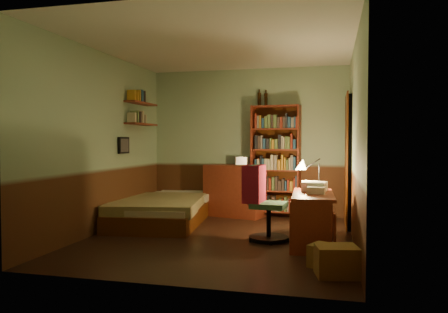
% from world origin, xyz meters
% --- Properties ---
extents(floor, '(3.50, 4.00, 0.02)m').
position_xyz_m(floor, '(0.00, 0.00, -0.01)').
color(floor, black).
rests_on(floor, ground).
extents(ceiling, '(3.50, 4.00, 0.02)m').
position_xyz_m(ceiling, '(0.00, 0.00, 2.61)').
color(ceiling, silver).
rests_on(ceiling, wall_back).
extents(wall_back, '(3.50, 0.02, 2.60)m').
position_xyz_m(wall_back, '(0.00, 2.01, 1.30)').
color(wall_back, '#94B390').
rests_on(wall_back, ground).
extents(wall_left, '(0.02, 4.00, 2.60)m').
position_xyz_m(wall_left, '(-1.76, 0.00, 1.30)').
color(wall_left, '#94B390').
rests_on(wall_left, ground).
extents(wall_right, '(0.02, 4.00, 2.60)m').
position_xyz_m(wall_right, '(1.76, 0.00, 1.30)').
color(wall_right, '#94B390').
rests_on(wall_right, ground).
extents(wall_front, '(3.50, 0.02, 2.60)m').
position_xyz_m(wall_front, '(0.00, -2.01, 1.30)').
color(wall_front, '#94B390').
rests_on(wall_front, ground).
extents(doorway, '(0.06, 0.90, 2.00)m').
position_xyz_m(doorway, '(1.72, 1.30, 1.00)').
color(doorway, black).
rests_on(doorway, ground).
extents(door_trim, '(0.02, 0.98, 2.08)m').
position_xyz_m(door_trim, '(1.69, 1.30, 1.00)').
color(door_trim, '#49210B').
rests_on(door_trim, ground).
extents(bed, '(1.49, 2.44, 0.69)m').
position_xyz_m(bed, '(-1.19, 0.97, 0.34)').
color(bed, '#596F39').
rests_on(bed, ground).
extents(dresser, '(1.11, 0.74, 0.90)m').
position_xyz_m(dresser, '(-0.18, 1.77, 0.45)').
color(dresser, maroon).
rests_on(dresser, ground).
extents(mini_stereo, '(0.31, 0.28, 0.14)m').
position_xyz_m(mini_stereo, '(-0.08, 1.89, 0.97)').
color(mini_stereo, '#B2B2B7').
rests_on(mini_stereo, dresser).
extents(bookshelf, '(0.85, 0.34, 1.93)m').
position_xyz_m(bookshelf, '(0.53, 1.85, 0.97)').
color(bookshelf, maroon).
rests_on(bookshelf, ground).
extents(bottle_left, '(0.08, 0.08, 0.24)m').
position_xyz_m(bottle_left, '(0.22, 1.96, 2.05)').
color(bottle_left, black).
rests_on(bottle_left, bookshelf).
extents(bottle_right, '(0.08, 0.08, 0.23)m').
position_xyz_m(bottle_right, '(0.33, 1.96, 2.04)').
color(bottle_right, black).
rests_on(bottle_right, bookshelf).
extents(desk, '(0.57, 1.25, 0.65)m').
position_xyz_m(desk, '(1.24, -0.05, 0.33)').
color(desk, maroon).
rests_on(desk, ground).
extents(paper_stack, '(0.27, 0.34, 0.12)m').
position_xyz_m(paper_stack, '(1.29, 0.18, 0.72)').
color(paper_stack, silver).
rests_on(paper_stack, desk).
extents(desk_lamp, '(0.18, 0.18, 0.53)m').
position_xyz_m(desk_lamp, '(1.30, 0.56, 0.92)').
color(desk_lamp, black).
rests_on(desk_lamp, desk).
extents(office_chair, '(0.49, 0.44, 0.93)m').
position_xyz_m(office_chair, '(0.67, 0.02, 0.46)').
color(office_chair, '#396342').
rests_on(office_chair, ground).
extents(red_jacket, '(0.28, 0.45, 0.50)m').
position_xyz_m(red_jacket, '(0.73, 0.14, 1.18)').
color(red_jacket, maroon).
rests_on(red_jacket, office_chair).
extents(wall_shelf_lower, '(0.20, 0.90, 0.03)m').
position_xyz_m(wall_shelf_lower, '(-1.64, 1.10, 1.60)').
color(wall_shelf_lower, maroon).
rests_on(wall_shelf_lower, wall_left).
extents(wall_shelf_upper, '(0.20, 0.90, 0.03)m').
position_xyz_m(wall_shelf_upper, '(-1.64, 1.10, 1.95)').
color(wall_shelf_upper, maroon).
rests_on(wall_shelf_upper, wall_left).
extents(framed_picture, '(0.04, 0.32, 0.26)m').
position_xyz_m(framed_picture, '(-1.72, 0.60, 1.25)').
color(framed_picture, black).
rests_on(framed_picture, wall_left).
extents(cardboard_box_a, '(0.45, 0.39, 0.30)m').
position_xyz_m(cardboard_box_a, '(1.53, -1.34, 0.15)').
color(cardboard_box_a, olive).
rests_on(cardboard_box_a, ground).
extents(cardboard_box_b, '(0.42, 0.39, 0.23)m').
position_xyz_m(cardboard_box_b, '(1.43, -1.06, 0.12)').
color(cardboard_box_b, olive).
rests_on(cardboard_box_b, ground).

